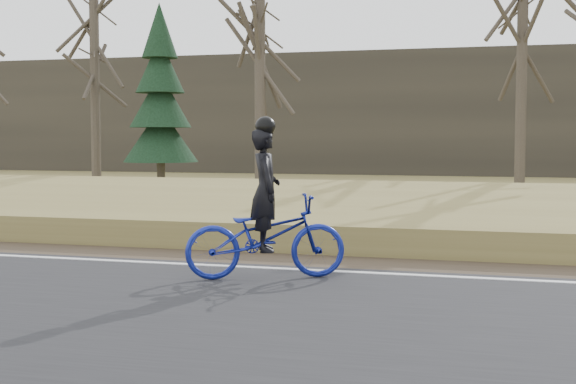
# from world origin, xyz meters

# --- Properties ---
(shoulder) EXTENTS (120.00, 1.60, 0.04)m
(shoulder) POSITION_xyz_m (0.00, 1.20, 0.02)
(shoulder) COLOR #473A2B
(shoulder) RESTS_ON ground
(embankment) EXTENTS (120.00, 5.00, 0.44)m
(embankment) POSITION_xyz_m (0.00, 4.20, 0.22)
(embankment) COLOR olive
(embankment) RESTS_ON ground
(ballast) EXTENTS (120.00, 3.00, 0.45)m
(ballast) POSITION_xyz_m (0.00, 8.00, 0.23)
(ballast) COLOR slate
(ballast) RESTS_ON ground
(railroad) EXTENTS (120.00, 2.40, 0.29)m
(railroad) POSITION_xyz_m (0.00, 8.00, 0.53)
(railroad) COLOR black
(railroad) RESTS_ON ballast
(treeline_backdrop) EXTENTS (120.00, 4.00, 6.00)m
(treeline_backdrop) POSITION_xyz_m (0.00, 30.00, 3.00)
(treeline_backdrop) COLOR #383328
(treeline_backdrop) RESTS_ON ground
(cyclist) EXTENTS (2.16, 1.50, 2.07)m
(cyclist) POSITION_xyz_m (4.96, -0.54, 0.72)
(cyclist) COLOR navy
(cyclist) RESTS_ON road
(bare_tree_left) EXTENTS (0.36, 0.36, 7.52)m
(bare_tree_left) POSITION_xyz_m (-7.27, 16.84, 3.76)
(bare_tree_left) COLOR #4D4539
(bare_tree_left) RESTS_ON ground
(bare_tree_near_left) EXTENTS (0.36, 0.36, 7.97)m
(bare_tree_near_left) POSITION_xyz_m (-0.14, 14.92, 3.98)
(bare_tree_near_left) COLOR #4D4539
(bare_tree_near_left) RESTS_ON ground
(bare_tree_center) EXTENTS (0.36, 0.36, 8.31)m
(bare_tree_center) POSITION_xyz_m (8.11, 17.00, 4.15)
(bare_tree_center) COLOR #4D4539
(bare_tree_center) RESTS_ON ground
(conifer) EXTENTS (2.60, 2.60, 6.49)m
(conifer) POSITION_xyz_m (-3.95, 15.43, 3.07)
(conifer) COLOR #4D4539
(conifer) RESTS_ON ground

